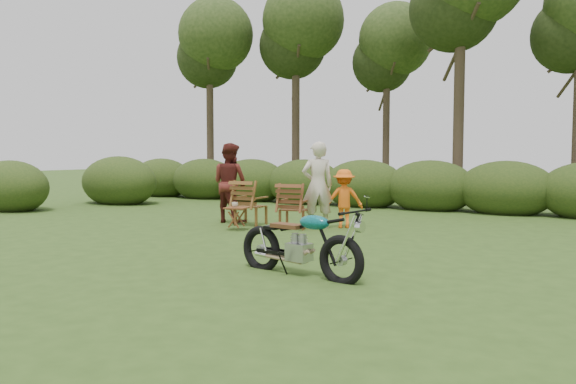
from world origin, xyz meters
The scene contains 10 objects.
ground centered at (0.00, 0.00, 0.00)m, with size 80.00×80.00×0.00m, color #2D4617.
tree_line centered at (0.50, 9.74, 3.81)m, with size 22.52×11.62×8.14m.
motorcycle centered at (0.91, -0.19, 0.00)m, with size 1.85×0.71×1.06m, color #0C969D, non-canonical shape.
lawn_chair_right centered at (-1.36, 3.71, 0.00)m, with size 0.65×0.65×0.95m, color brown, non-canonical shape.
lawn_chair_left centered at (-2.50, 3.75, 0.00)m, with size 0.67×0.67×0.98m, color brown, non-canonical shape.
side_table centered at (-2.26, 2.87, 0.24)m, with size 0.46×0.39×0.47m, color #5B2F16, non-canonical shape.
cup centered at (-2.31, 2.88, 0.52)m, with size 0.13×0.13×0.10m, color #C0B79E.
adult_a centered at (-0.94, 3.93, 0.00)m, with size 0.66×0.44×1.82m, color beige.
adult_b centered at (-3.14, 3.85, 0.00)m, with size 0.88×0.68×1.81m, color #591E19.
child centered at (-0.50, 4.30, 0.00)m, with size 0.80×0.46×1.24m, color orange.
Camera 1 is at (4.41, -6.51, 1.59)m, focal length 35.00 mm.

